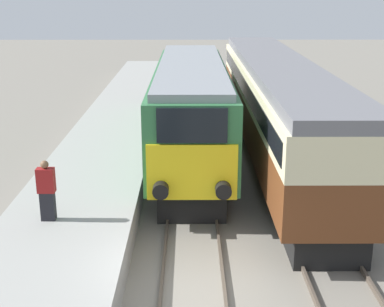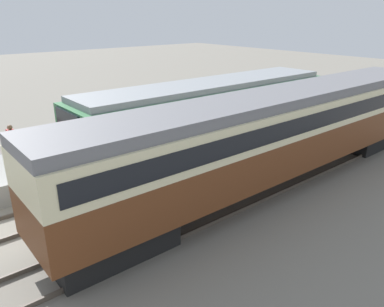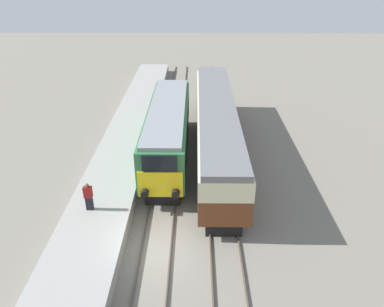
# 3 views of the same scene
# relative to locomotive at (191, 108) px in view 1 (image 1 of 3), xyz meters

# --- Properties ---
(ground_plane) EXTENTS (120.00, 120.00, 0.00)m
(ground_plane) POSITION_rel_locomotive_xyz_m (0.00, -9.85, -2.15)
(ground_plane) COLOR slate
(platform_left) EXTENTS (3.50, 50.00, 0.86)m
(platform_left) POSITION_rel_locomotive_xyz_m (-3.30, -1.85, -1.72)
(platform_left) COLOR gray
(platform_left) RESTS_ON ground_plane
(rails_near_track) EXTENTS (1.51, 60.00, 0.14)m
(rails_near_track) POSITION_rel_locomotive_xyz_m (0.00, -4.85, -2.08)
(rails_near_track) COLOR #4C4238
(rails_near_track) RESTS_ON ground_plane
(rails_far_track) EXTENTS (1.50, 60.00, 0.14)m
(rails_far_track) POSITION_rel_locomotive_xyz_m (3.40, -4.85, -2.08)
(rails_far_track) COLOR #4C4238
(rails_far_track) RESTS_ON ground_plane
(locomotive) EXTENTS (2.70, 13.41, 3.87)m
(locomotive) POSITION_rel_locomotive_xyz_m (0.00, 0.00, 0.00)
(locomotive) COLOR black
(locomotive) RESTS_ON ground_plane
(passenger_carriage) EXTENTS (2.75, 19.48, 3.88)m
(passenger_carriage) POSITION_rel_locomotive_xyz_m (3.40, 0.66, 0.21)
(passenger_carriage) COLOR black
(passenger_carriage) RESTS_ON ground_plane
(person_on_platform) EXTENTS (0.44, 0.26, 1.61)m
(person_on_platform) POSITION_rel_locomotive_xyz_m (-3.71, -7.51, -0.50)
(person_on_platform) COLOR black
(person_on_platform) RESTS_ON platform_left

